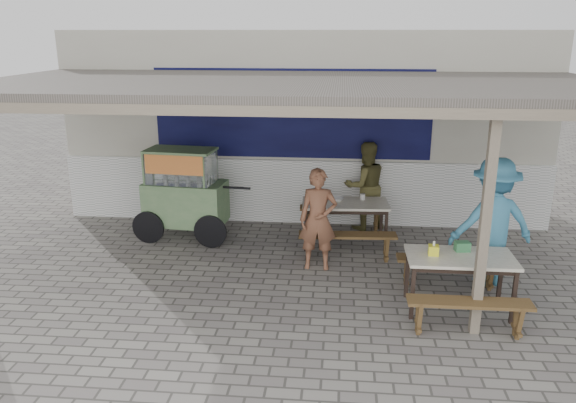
# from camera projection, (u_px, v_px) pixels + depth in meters

# --- Properties ---
(ground) EXTENTS (60.00, 60.00, 0.00)m
(ground) POSITION_uv_depth(u_px,v_px,m) (287.00, 291.00, 7.84)
(ground) COLOR slate
(ground) RESTS_ON ground
(back_wall) EXTENTS (9.00, 1.28, 3.50)m
(back_wall) POSITION_uv_depth(u_px,v_px,m) (305.00, 127.00, 10.75)
(back_wall) COLOR beige
(back_wall) RESTS_ON ground
(warung_roof) EXTENTS (9.00, 4.21, 2.81)m
(warung_roof) POSITION_uv_depth(u_px,v_px,m) (294.00, 88.00, 7.90)
(warung_roof) COLOR #59534D
(warung_roof) RESTS_ON ground
(table_left) EXTENTS (1.47, 0.80, 0.75)m
(table_left) POSITION_uv_depth(u_px,v_px,m) (345.00, 207.00, 9.34)
(table_left) COLOR silver
(table_left) RESTS_ON ground
(bench_left_street) EXTENTS (1.54, 0.37, 0.45)m
(bench_left_street) POSITION_uv_depth(u_px,v_px,m) (347.00, 241.00, 8.77)
(bench_left_street) COLOR brown
(bench_left_street) RESTS_ON ground
(bench_left_wall) EXTENTS (1.54, 0.37, 0.45)m
(bench_left_wall) POSITION_uv_depth(u_px,v_px,m) (342.00, 213.00, 10.11)
(bench_left_wall) COLOR brown
(bench_left_wall) RESTS_ON ground
(table_right) EXTENTS (1.35, 0.73, 0.75)m
(table_right) POSITION_uv_depth(u_px,v_px,m) (460.00, 262.00, 7.12)
(table_right) COLOR silver
(table_right) RESTS_ON ground
(bench_right_street) EXTENTS (1.45, 0.28, 0.45)m
(bench_right_street) POSITION_uv_depth(u_px,v_px,m) (469.00, 310.00, 6.60)
(bench_right_street) COLOR brown
(bench_right_street) RESTS_ON ground
(bench_right_wall) EXTENTS (1.45, 0.28, 0.45)m
(bench_right_wall) POSITION_uv_depth(u_px,v_px,m) (449.00, 265.00, 7.84)
(bench_right_wall) COLOR brown
(bench_right_wall) RESTS_ON ground
(vendor_cart) EXTENTS (2.02, 0.91, 1.58)m
(vendor_cart) POSITION_uv_depth(u_px,v_px,m) (184.00, 191.00, 9.62)
(vendor_cart) COLOR #708C5D
(vendor_cart) RESTS_ON ground
(patron_street_side) EXTENTS (0.57, 0.38, 1.55)m
(patron_street_side) POSITION_uv_depth(u_px,v_px,m) (318.00, 220.00, 8.40)
(patron_street_side) COLOR brown
(patron_street_side) RESTS_ON ground
(patron_wall_side) EXTENTS (0.94, 0.83, 1.61)m
(patron_wall_side) POSITION_uv_depth(u_px,v_px,m) (365.00, 186.00, 10.12)
(patron_wall_side) COLOR brown
(patron_wall_side) RESTS_ON ground
(patron_right_table) EXTENTS (1.28, 0.87, 1.84)m
(patron_right_table) POSITION_uv_depth(u_px,v_px,m) (493.00, 222.00, 7.84)
(patron_right_table) COLOR teal
(patron_right_table) RESTS_ON ground
(tissue_box) EXTENTS (0.14, 0.14, 0.13)m
(tissue_box) POSITION_uv_depth(u_px,v_px,m) (433.00, 250.00, 7.12)
(tissue_box) COLOR yellow
(tissue_box) RESTS_ON table_right
(donation_box) EXTENTS (0.20, 0.15, 0.12)m
(donation_box) POSITION_uv_depth(u_px,v_px,m) (462.00, 246.00, 7.24)
(donation_box) COLOR #377C4A
(donation_box) RESTS_ON table_right
(condiment_jar) EXTENTS (0.09, 0.09, 0.10)m
(condiment_jar) POSITION_uv_depth(u_px,v_px,m) (363.00, 197.00, 9.48)
(condiment_jar) COLOR beige
(condiment_jar) RESTS_ON table_left
(condiment_bowl) EXTENTS (0.22, 0.22, 0.05)m
(condiment_bowl) POSITION_uv_depth(u_px,v_px,m) (338.00, 199.00, 9.42)
(condiment_bowl) COLOR white
(condiment_bowl) RESTS_ON table_left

